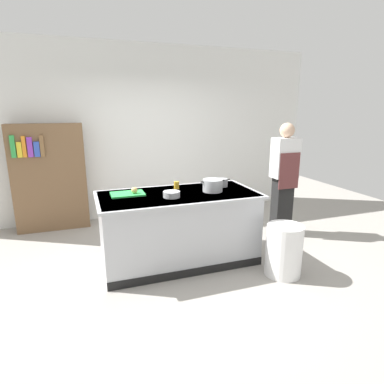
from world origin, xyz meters
name	(u,v)px	position (x,y,z in m)	size (l,w,h in m)	color
ground_plane	(179,260)	(0.00, 0.00, 0.00)	(10.00, 10.00, 0.00)	#9E9991
back_wall	(144,133)	(0.00, 2.10, 1.50)	(6.40, 0.12, 3.00)	white
counter_island	(179,227)	(0.00, 0.00, 0.47)	(1.98, 0.98, 0.90)	#B7BABF
cutting_board	(128,194)	(-0.60, 0.15, 0.91)	(0.40, 0.28, 0.02)	green
onion	(134,190)	(-0.52, 0.11, 0.96)	(0.08, 0.08, 0.08)	tan
stock_pot	(213,185)	(0.44, -0.04, 0.98)	(0.32, 0.25, 0.16)	#B7BABF
sauce_pan	(222,183)	(0.67, 0.16, 0.95)	(0.21, 0.14, 0.11)	#99999E
mixing_bowl	(172,194)	(-0.12, -0.13, 0.94)	(0.20, 0.20, 0.07)	#B7BABF
juice_cup	(176,185)	(0.05, 0.23, 0.95)	(0.07, 0.07, 0.10)	yellow
trash_bin	(284,250)	(1.06, -0.76, 0.31)	(0.42, 0.42, 0.62)	white
person_chef	(284,176)	(1.81, 0.40, 0.91)	(0.38, 0.25, 1.72)	black
bookshelf	(50,178)	(-1.59, 1.80, 0.85)	(1.10, 0.31, 1.70)	brown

